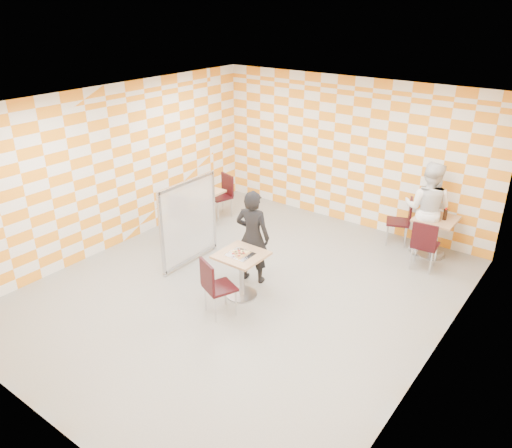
{
  "coord_description": "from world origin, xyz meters",
  "views": [
    {
      "loc": [
        4.32,
        -5.45,
        4.37
      ],
      "look_at": [
        0.1,
        0.2,
        1.15
      ],
      "focal_mm": 35.0,
      "sensor_mm": 36.0,
      "label": 1
    }
  ],
  "objects_px": {
    "chair_main_front": "(214,284)",
    "man_white": "(427,209)",
    "chair_empty_far": "(224,192)",
    "chair_second_front": "(425,242)",
    "main_table": "(241,268)",
    "chair_empty_near": "(181,213)",
    "soda_bottle": "(445,214)",
    "empty_table": "(203,202)",
    "sport_bottle": "(432,209)",
    "second_table": "(434,230)",
    "man_dark": "(253,237)",
    "partition": "(189,222)",
    "chair_second_side": "(403,218)"
  },
  "relations": [
    {
      "from": "partition",
      "to": "sport_bottle",
      "type": "xyz_separation_m",
      "value": [
        3.24,
        2.99,
        0.05
      ]
    },
    {
      "from": "chair_second_front",
      "to": "empty_table",
      "type": "bearing_deg",
      "value": -168.93
    },
    {
      "from": "chair_empty_far",
      "to": "chair_second_front",
      "type": "bearing_deg",
      "value": 2.93
    },
    {
      "from": "second_table",
      "to": "main_table",
      "type": "bearing_deg",
      "value": -121.62
    },
    {
      "from": "chair_empty_far",
      "to": "chair_empty_near",
      "type": "bearing_deg",
      "value": -87.03
    },
    {
      "from": "chair_second_side",
      "to": "sport_bottle",
      "type": "xyz_separation_m",
      "value": [
        0.49,
        0.03,
        0.29
      ]
    },
    {
      "from": "chair_empty_far",
      "to": "soda_bottle",
      "type": "height_order",
      "value": "soda_bottle"
    },
    {
      "from": "man_white",
      "to": "sport_bottle",
      "type": "bearing_deg",
      "value": -111.59
    },
    {
      "from": "chair_main_front",
      "to": "soda_bottle",
      "type": "height_order",
      "value": "soda_bottle"
    },
    {
      "from": "partition",
      "to": "soda_bottle",
      "type": "distance_m",
      "value": 4.54
    },
    {
      "from": "main_table",
      "to": "chair_second_front",
      "type": "distance_m",
      "value": 3.22
    },
    {
      "from": "empty_table",
      "to": "soda_bottle",
      "type": "bearing_deg",
      "value": 18.93
    },
    {
      "from": "man_white",
      "to": "chair_empty_far",
      "type": "bearing_deg",
      "value": 7.81
    },
    {
      "from": "soda_bottle",
      "to": "chair_empty_near",
      "type": "bearing_deg",
      "value": -152.48
    },
    {
      "from": "empty_table",
      "to": "man_dark",
      "type": "height_order",
      "value": "man_dark"
    },
    {
      "from": "chair_second_front",
      "to": "man_white",
      "type": "xyz_separation_m",
      "value": [
        -0.24,
        0.66,
        0.34
      ]
    },
    {
      "from": "second_table",
      "to": "soda_bottle",
      "type": "distance_m",
      "value": 0.37
    },
    {
      "from": "second_table",
      "to": "chair_second_front",
      "type": "distance_m",
      "value": 0.66
    },
    {
      "from": "second_table",
      "to": "sport_bottle",
      "type": "xyz_separation_m",
      "value": [
        -0.14,
        0.14,
        0.33
      ]
    },
    {
      "from": "chair_second_side",
      "to": "chair_empty_far",
      "type": "relative_size",
      "value": 1.0
    },
    {
      "from": "chair_empty_near",
      "to": "empty_table",
      "type": "bearing_deg",
      "value": 97.03
    },
    {
      "from": "empty_table",
      "to": "soda_bottle",
      "type": "relative_size",
      "value": 3.26
    },
    {
      "from": "chair_main_front",
      "to": "chair_empty_near",
      "type": "height_order",
      "value": "same"
    },
    {
      "from": "partition",
      "to": "man_white",
      "type": "xyz_separation_m",
      "value": [
        3.2,
        2.85,
        0.09
      ]
    },
    {
      "from": "empty_table",
      "to": "chair_empty_near",
      "type": "distance_m",
      "value": 0.75
    },
    {
      "from": "chair_main_front",
      "to": "soda_bottle",
      "type": "distance_m",
      "value": 4.39
    },
    {
      "from": "chair_main_front",
      "to": "man_white",
      "type": "distance_m",
      "value": 4.24
    },
    {
      "from": "man_white",
      "to": "soda_bottle",
      "type": "bearing_deg",
      "value": 176.95
    },
    {
      "from": "empty_table",
      "to": "chair_empty_near",
      "type": "height_order",
      "value": "chair_empty_near"
    },
    {
      "from": "sport_bottle",
      "to": "chair_empty_far",
      "type": "bearing_deg",
      "value": -166.08
    },
    {
      "from": "chair_empty_near",
      "to": "man_white",
      "type": "height_order",
      "value": "man_white"
    },
    {
      "from": "chair_second_front",
      "to": "chair_second_side",
      "type": "xyz_separation_m",
      "value": [
        -0.68,
        0.77,
        0.0
      ]
    },
    {
      "from": "second_table",
      "to": "empty_table",
      "type": "bearing_deg",
      "value": -160.58
    },
    {
      "from": "partition",
      "to": "sport_bottle",
      "type": "relative_size",
      "value": 7.75
    },
    {
      "from": "chair_empty_far",
      "to": "sport_bottle",
      "type": "height_order",
      "value": "sport_bottle"
    },
    {
      "from": "partition",
      "to": "man_dark",
      "type": "bearing_deg",
      "value": 7.96
    },
    {
      "from": "chair_empty_near",
      "to": "partition",
      "type": "height_order",
      "value": "partition"
    },
    {
      "from": "main_table",
      "to": "second_table",
      "type": "distance_m",
      "value": 3.74
    },
    {
      "from": "second_table",
      "to": "chair_empty_far",
      "type": "bearing_deg",
      "value": -168.31
    },
    {
      "from": "man_white",
      "to": "man_dark",
      "type": "bearing_deg",
      "value": 49.69
    },
    {
      "from": "second_table",
      "to": "empty_table",
      "type": "relative_size",
      "value": 1.0
    },
    {
      "from": "chair_empty_far",
      "to": "man_dark",
      "type": "bearing_deg",
      "value": -39.91
    },
    {
      "from": "second_table",
      "to": "chair_second_front",
      "type": "xyz_separation_m",
      "value": [
        0.05,
        -0.66,
        0.04
      ]
    },
    {
      "from": "second_table",
      "to": "man_white",
      "type": "bearing_deg",
      "value": 180.0
    },
    {
      "from": "main_table",
      "to": "chair_empty_near",
      "type": "xyz_separation_m",
      "value": [
        -2.23,
        0.93,
        0.04
      ]
    },
    {
      "from": "sport_bottle",
      "to": "man_white",
      "type": "bearing_deg",
      "value": -107.2
    },
    {
      "from": "chair_second_front",
      "to": "chair_empty_far",
      "type": "xyz_separation_m",
      "value": [
        -4.31,
        -0.22,
        0.0
      ]
    },
    {
      "from": "chair_main_front",
      "to": "soda_bottle",
      "type": "relative_size",
      "value": 4.02
    },
    {
      "from": "main_table",
      "to": "chair_empty_far",
      "type": "height_order",
      "value": "chair_empty_far"
    },
    {
      "from": "empty_table",
      "to": "sport_bottle",
      "type": "height_order",
      "value": "sport_bottle"
    }
  ]
}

